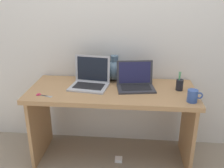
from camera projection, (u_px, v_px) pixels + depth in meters
name	position (u px, v px, depth m)	size (l,w,h in m)	color
ground_plane	(112.00, 156.00, 2.51)	(6.00, 6.00, 0.00)	gray
back_wall	(115.00, 28.00, 2.39)	(4.40, 0.04, 2.40)	silver
desk	(112.00, 105.00, 2.30)	(1.47, 0.61, 0.72)	#AD7F51
laptop_left	(91.00, 78.00, 2.31)	(0.36, 0.31, 0.26)	#B2B2B7
laptop_right	(135.00, 81.00, 2.27)	(0.36, 0.27, 0.23)	#333338
green_vase	(114.00, 70.00, 2.44)	(0.20, 0.20, 0.24)	slate
coffee_mug	(193.00, 96.00, 1.99)	(0.12, 0.08, 0.10)	#335199
pen_cup	(180.00, 85.00, 2.21)	(0.06, 0.06, 0.17)	black
scissors	(41.00, 95.00, 2.12)	(0.15, 0.07, 0.01)	#B7B7BC
power_brick	(119.00, 159.00, 2.44)	(0.07, 0.07, 0.03)	white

